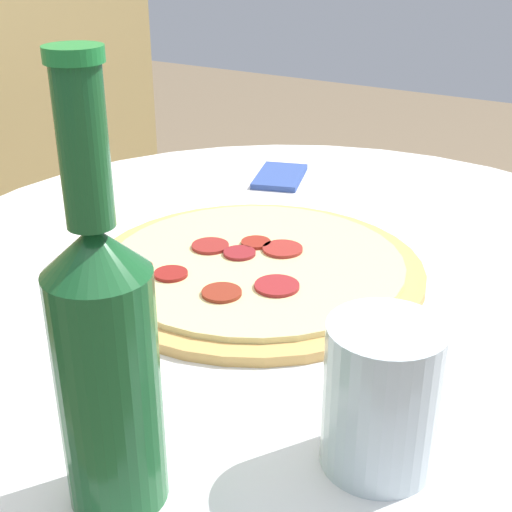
{
  "coord_description": "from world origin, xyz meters",
  "views": [
    {
      "loc": [
        -0.61,
        -0.32,
        1.04
      ],
      "look_at": [
        -0.05,
        0.03,
        0.73
      ],
      "focal_mm": 50.0,
      "sensor_mm": 36.0,
      "label": 1
    }
  ],
  "objects": [
    {
      "name": "drinking_glass",
      "position": [
        -0.25,
        -0.19,
        0.76
      ],
      "size": [
        0.08,
        0.08,
        0.1
      ],
      "color": "silver",
      "rests_on": "table"
    },
    {
      "name": "beer_bottle",
      "position": [
        -0.36,
        -0.06,
        0.81
      ],
      "size": [
        0.06,
        0.06,
        0.28
      ],
      "color": "#195628",
      "rests_on": "table"
    },
    {
      "name": "table",
      "position": [
        0.0,
        0.0,
        0.53
      ],
      "size": [
        0.88,
        0.88,
        0.71
      ],
      "color": "white",
      "rests_on": "ground_plane"
    },
    {
      "name": "napkin",
      "position": [
        0.22,
        0.15,
        0.71
      ],
      "size": [
        0.12,
        0.09,
        0.01
      ],
      "color": "#334C99",
      "rests_on": "table"
    },
    {
      "name": "pizza",
      "position": [
        -0.05,
        0.03,
        0.71
      ],
      "size": [
        0.35,
        0.35,
        0.02
      ],
      "color": "tan",
      "rests_on": "table"
    }
  ]
}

